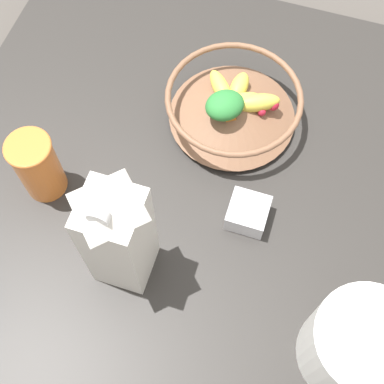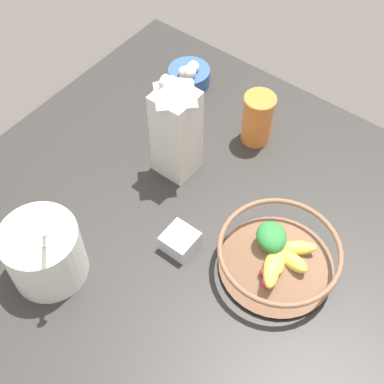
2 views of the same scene
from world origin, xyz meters
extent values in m
plane|color=#4C4742|center=(0.00, 0.00, 0.00)|extent=(6.00, 6.00, 0.00)
cube|color=#2D2B28|center=(0.00, 0.00, 0.02)|extent=(0.96, 0.96, 0.05)
cylinder|color=brown|center=(-0.03, 0.19, 0.05)|extent=(0.12, 0.12, 0.01)
cone|color=brown|center=(-0.03, 0.19, 0.08)|extent=(0.21, 0.21, 0.05)
torus|color=brown|center=(-0.03, 0.19, 0.11)|extent=(0.22, 0.22, 0.01)
ellipsoid|color=#EFD64C|center=(0.01, 0.19, 0.10)|extent=(0.08, 0.06, 0.03)
ellipsoid|color=#EFD64C|center=(-0.03, 0.22, 0.10)|extent=(0.03, 0.06, 0.03)
ellipsoid|color=#EFD64C|center=(-0.02, 0.19, 0.10)|extent=(0.08, 0.06, 0.03)
ellipsoid|color=#EFD64C|center=(-0.06, 0.21, 0.10)|extent=(0.07, 0.08, 0.03)
cylinder|color=orange|center=(-0.04, 0.20, 0.09)|extent=(0.05, 0.04, 0.01)
cylinder|color=orange|center=(-0.03, 0.17, 0.09)|extent=(0.03, 0.05, 0.02)
sphere|color=red|center=(-0.03, 0.17, 0.09)|extent=(0.01, 0.01, 0.01)
sphere|color=red|center=(0.02, 0.19, 0.09)|extent=(0.01, 0.01, 0.01)
sphere|color=red|center=(0.03, 0.20, 0.10)|extent=(0.02, 0.02, 0.02)
ellipsoid|color=#2D7F38|center=(-0.04, 0.16, 0.12)|extent=(0.08, 0.08, 0.04)
cube|color=silver|center=(-0.11, -0.11, 0.15)|extent=(0.08, 0.08, 0.21)
pyramid|color=silver|center=(-0.11, -0.11, 0.27)|extent=(0.08, 0.08, 0.04)
cylinder|color=white|center=(-0.11, -0.13, 0.27)|extent=(0.03, 0.01, 0.03)
cylinder|color=white|center=(0.23, -0.14, 0.11)|extent=(0.14, 0.14, 0.12)
cylinder|color=white|center=(0.23, -0.14, 0.16)|extent=(0.13, 0.13, 0.02)
cylinder|color=orange|center=(-0.28, -0.02, 0.11)|extent=(0.06, 0.06, 0.12)
torus|color=orange|center=(-0.28, -0.02, 0.16)|extent=(0.07, 0.07, 0.01)
cube|color=silver|center=(0.04, 0.02, 0.06)|extent=(0.06, 0.06, 0.04)
cube|color=brown|center=(0.04, 0.02, 0.06)|extent=(0.05, 0.05, 0.02)
camera|label=1|loc=(0.06, -0.32, 0.82)|focal=50.00mm
camera|label=2|loc=(0.45, 0.36, 0.93)|focal=50.00mm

